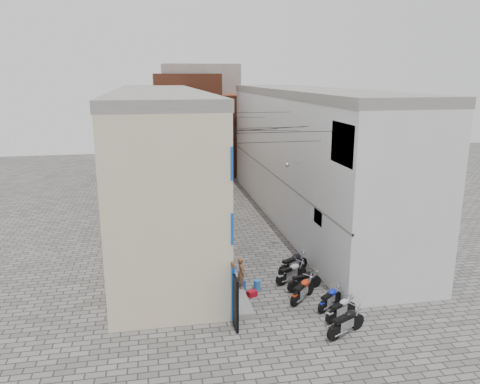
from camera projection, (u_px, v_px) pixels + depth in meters
ground at (292, 315)px, 19.74m from camera, size 90.00×90.00×0.00m
plinth at (206, 223)px, 31.71m from camera, size 0.90×26.00×0.25m
building_left at (160, 161)px, 30.06m from camera, size 5.10×27.00×9.00m
building_right at (308, 156)px, 31.95m from camera, size 5.94×26.00×9.00m
building_far_brick_left at (187, 127)px, 44.82m from camera, size 6.00×6.00×10.00m
building_far_brick_right at (234, 134)px, 47.89m from camera, size 5.00×6.00×8.00m
building_far_concrete at (201, 116)px, 50.79m from camera, size 8.00×5.00×11.00m
far_shopfront at (212, 171)px, 43.45m from camera, size 2.00×0.30×2.40m
overhead_wires at (254, 127)px, 25.29m from camera, size 5.80×13.02×1.32m
motorcycle_a at (346, 321)px, 18.14m from camera, size 2.09×1.45×1.17m
motorcycle_b at (341, 308)px, 19.33m from camera, size 1.84×1.29×1.03m
motorcycle_c at (330, 297)px, 20.25m from camera, size 1.71×1.47×1.00m
motorcycle_d at (303, 289)px, 20.93m from camera, size 1.85×1.76×1.12m
motorcycle_e at (305, 279)px, 21.95m from camera, size 1.93×1.05×1.07m
motorcycle_f at (291, 272)px, 22.80m from camera, size 1.97×1.32×1.10m
motorcycle_g at (293, 262)px, 23.78m from camera, size 2.12×1.66×1.21m
person_a at (241, 273)px, 21.56m from camera, size 0.40×0.57×1.50m
person_b at (226, 254)px, 23.68m from camera, size 0.91×0.97×1.58m
water_jug_near at (257, 285)px, 21.98m from camera, size 0.43×0.43×0.51m
water_jug_far at (243, 285)px, 22.10m from camera, size 0.36×0.36×0.47m
red_crate at (252, 294)px, 21.41m from camera, size 0.51×0.45×0.26m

